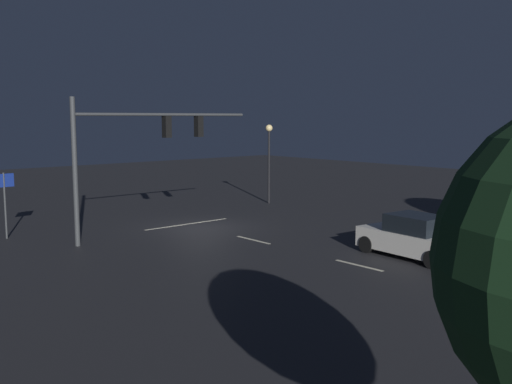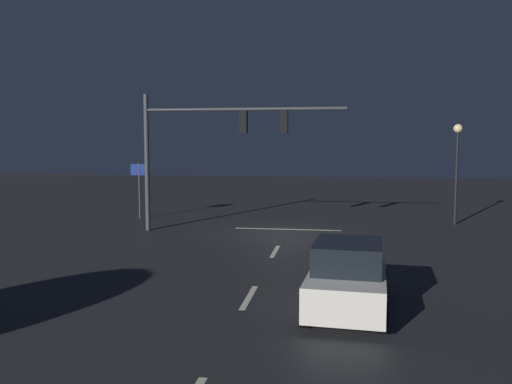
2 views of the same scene
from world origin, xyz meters
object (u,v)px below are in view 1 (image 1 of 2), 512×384
Objects in this scene: traffic_signal_assembly at (139,141)px; route_sign at (4,191)px; car_approaching at (413,237)px; street_lamp_left_kerb at (269,148)px.

traffic_signal_assembly is 6.41m from route_sign.
street_lamp_left_kerb is (-5.55, -14.48, 2.70)m from car_approaching.
street_lamp_left_kerb reaches higher than car_approaching.
route_sign reaches higher than car_approaching.
car_approaching is 0.90× the size of street_lamp_left_kerb.
traffic_signal_assembly is at bearing 143.53° from route_sign.
car_approaching is 17.82m from route_sign.
traffic_signal_assembly is 2.06× the size of car_approaching.
route_sign is at bearing 1.22° from street_lamp_left_kerb.
route_sign is at bearing -36.47° from traffic_signal_assembly.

